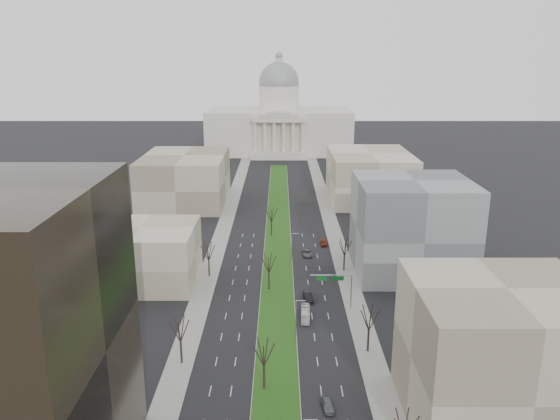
{
  "coord_description": "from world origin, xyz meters",
  "views": [
    {
      "loc": [
        0.69,
        -39.51,
        54.09
      ],
      "look_at": [
        0.63,
        105.35,
        12.52
      ],
      "focal_mm": 35.0,
      "sensor_mm": 36.0,
      "label": 1
    }
  ],
  "objects_px": {
    "car_grey_near": "(328,404)",
    "car_red": "(324,243)",
    "car_grey_far": "(307,253)",
    "box_van": "(305,314)",
    "car_black": "(308,296)"
  },
  "relations": [
    {
      "from": "car_grey_near",
      "to": "box_van",
      "type": "xyz_separation_m",
      "value": [
        -2.15,
        30.73,
        0.3
      ]
    },
    {
      "from": "car_black",
      "to": "car_grey_far",
      "type": "distance_m",
      "value": 28.55
    },
    {
      "from": "car_red",
      "to": "car_grey_far",
      "type": "height_order",
      "value": "car_grey_far"
    },
    {
      "from": "car_grey_far",
      "to": "car_red",
      "type": "bearing_deg",
      "value": 55.35
    },
    {
      "from": "car_black",
      "to": "box_van",
      "type": "relative_size",
      "value": 0.68
    },
    {
      "from": "car_red",
      "to": "box_van",
      "type": "distance_m",
      "value": 46.85
    },
    {
      "from": "car_grey_near",
      "to": "car_red",
      "type": "xyz_separation_m",
      "value": [
        5.3,
        76.98,
        -0.08
      ]
    },
    {
      "from": "car_red",
      "to": "car_grey_far",
      "type": "xyz_separation_m",
      "value": [
        -5.32,
        -8.77,
        0.06
      ]
    },
    {
      "from": "car_grey_near",
      "to": "car_red",
      "type": "bearing_deg",
      "value": 80.01
    },
    {
      "from": "car_red",
      "to": "car_black",
      "type": "bearing_deg",
      "value": -96.75
    },
    {
      "from": "car_grey_far",
      "to": "box_van",
      "type": "distance_m",
      "value": 37.55
    },
    {
      "from": "car_grey_far",
      "to": "box_van",
      "type": "relative_size",
      "value": 0.7
    },
    {
      "from": "box_van",
      "to": "car_red",
      "type": "bearing_deg",
      "value": 83.43
    },
    {
      "from": "car_black",
      "to": "car_red",
      "type": "height_order",
      "value": "car_black"
    },
    {
      "from": "box_van",
      "to": "car_grey_far",
      "type": "bearing_deg",
      "value": 89.33
    }
  ]
}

